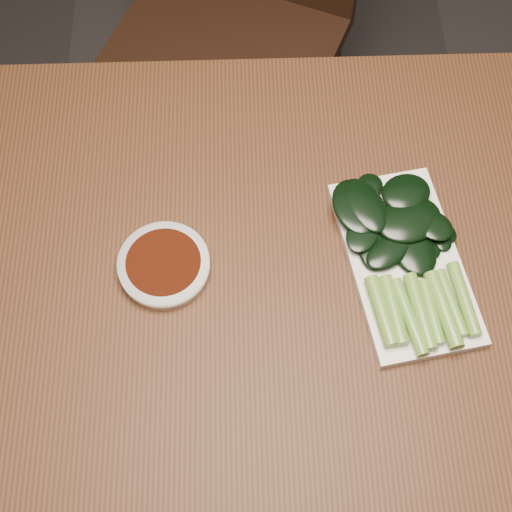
# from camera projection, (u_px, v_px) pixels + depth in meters

# --- Properties ---
(ground) EXTENTS (6.00, 6.00, 0.00)m
(ground) POSITION_uv_depth(u_px,v_px,m) (274.00, 424.00, 1.61)
(ground) COLOR #292727
(ground) RESTS_ON ground
(table) EXTENTS (1.40, 0.80, 0.75)m
(table) POSITION_uv_depth(u_px,v_px,m) (285.00, 313.00, 1.00)
(table) COLOR #402212
(table) RESTS_ON ground
(chair_far) EXTENTS (0.61, 0.61, 0.89)m
(chair_far) POSITION_uv_depth(u_px,v_px,m) (231.00, 15.00, 1.51)
(chair_far) COLOR black
(chair_far) RESTS_ON ground
(sauce_bowl) EXTENTS (0.12, 0.12, 0.02)m
(sauce_bowl) POSITION_uv_depth(u_px,v_px,m) (164.00, 265.00, 0.94)
(sauce_bowl) COLOR white
(sauce_bowl) RESTS_ON table
(serving_plate) EXTENTS (0.19, 0.29, 0.01)m
(serving_plate) POSITION_uv_depth(u_px,v_px,m) (404.00, 262.00, 0.95)
(serving_plate) COLOR white
(serving_plate) RESTS_ON table
(gai_lan) EXTENTS (0.18, 0.27, 0.03)m
(gai_lan) POSITION_uv_depth(u_px,v_px,m) (402.00, 248.00, 0.94)
(gai_lan) COLOR olive
(gai_lan) RESTS_ON serving_plate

